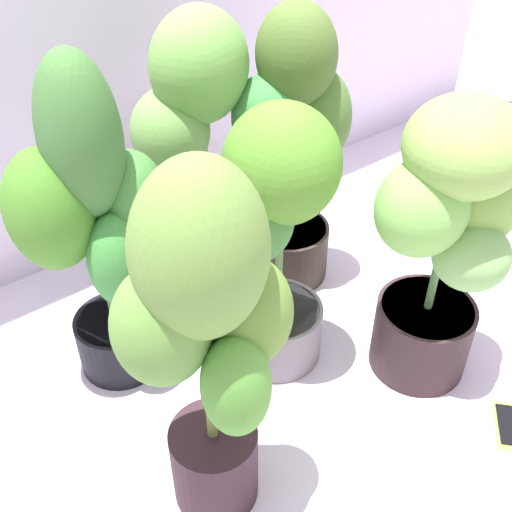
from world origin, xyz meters
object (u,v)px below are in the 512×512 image
potted_plant_center (273,226)px  cell_phone (510,426)px  potted_plant_back_right (292,144)px  potted_plant_front_right (447,234)px  potted_plant_front_left (207,333)px  potted_plant_back_center (195,142)px  potted_plant_back_left (93,222)px

potted_plant_center → cell_phone: potted_plant_center is taller
potted_plant_back_right → potted_plant_front_right: (0.04, -0.49, -0.02)m
potted_plant_back_right → potted_plant_front_left: (-0.59, -0.49, 0.05)m
potted_plant_back_center → potted_plant_front_left: bearing=-120.9°
potted_plant_back_center → potted_plant_front_right: potted_plant_back_center is taller
potted_plant_front_right → potted_plant_back_left: bearing=142.8°
potted_plant_back_center → potted_plant_back_right: 0.26m
potted_plant_back_center → potted_plant_front_right: size_ratio=1.09×
potted_plant_front_left → potted_plant_back_right: bearing=39.5°
potted_plant_back_center → potted_plant_front_left: 0.70m
potted_plant_back_right → potted_plant_back_left: size_ratio=0.97×
potted_plant_back_center → potted_plant_front_right: 0.67m
potted_plant_back_right → potted_plant_front_left: bearing=-140.5°
potted_plant_back_right → potted_plant_front_left: size_ratio=0.98×
potted_plant_center → potted_plant_back_left: 0.40m
potted_plant_back_center → potted_plant_center: bearing=-92.9°
potted_plant_front_left → cell_phone: 0.86m
potted_plant_front_right → cell_phone: bearing=-84.5°
potted_plant_back_left → potted_plant_back_center: bearing=21.4°
potted_plant_front_left → cell_phone: potted_plant_front_left is taller
potted_plant_front_left → potted_plant_front_right: (0.62, -0.01, -0.07)m
potted_plant_back_left → cell_phone: (0.64, -0.74, -0.45)m
potted_plant_back_center → potted_plant_back_right: bearing=-26.5°
potted_plant_center → potted_plant_back_left: bearing=148.4°
potted_plant_front_left → potted_plant_back_left: 0.46m
potted_plant_front_right → potted_plant_back_center: bearing=113.5°
potted_plant_back_right → cell_phone: potted_plant_back_right is taller
potted_plant_back_left → cell_phone: size_ratio=5.50×
potted_plant_back_left → cell_phone: potted_plant_back_left is taller
potted_plant_back_center → potted_plant_back_left: bearing=-158.6°
potted_plant_back_center → potted_plant_back_left: size_ratio=0.97×
potted_plant_center → potted_plant_front_right: bearing=-42.9°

